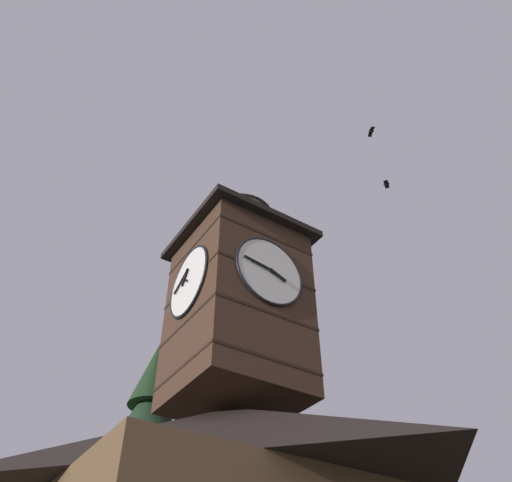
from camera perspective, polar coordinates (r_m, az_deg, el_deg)
clock_tower at (r=19.37m, az=-1.95°, el=-6.36°), size 4.70×4.70×9.49m
flying_bird_high at (r=27.78m, az=12.37°, el=11.54°), size 0.44×0.65×0.15m
flying_bird_low at (r=24.17m, az=13.93°, el=6.01°), size 0.51×0.44×0.15m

